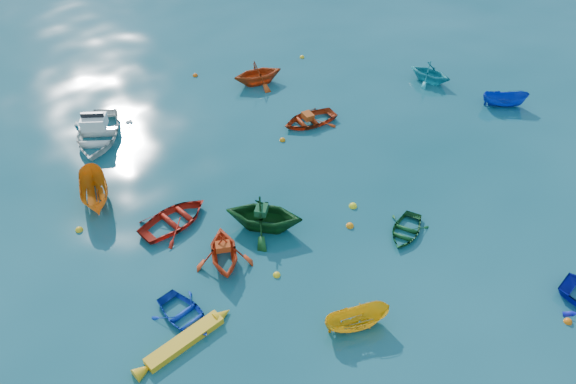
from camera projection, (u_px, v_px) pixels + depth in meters
ground at (362, 263)px, 22.84m from camera, size 160.00×160.00×0.00m
dinghy_blue_sw at (185, 318)px, 20.76m from camera, size 2.16×2.80×0.54m
dinghy_orange_w at (225, 262)px, 22.87m from camera, size 3.35×3.52×1.45m
sampan_yellow_mid at (356, 326)px, 20.50m from camera, size 2.62×1.78×0.95m
dinghy_green_e at (405, 233)px, 24.15m from camera, size 2.90×2.59×0.50m
dinghy_cyan_se at (429, 81)px, 34.02m from camera, size 2.79×3.05×1.36m
dinghy_red_nw at (175, 223)px, 24.61m from camera, size 3.57×2.77×0.68m
sampan_orange_n at (98, 201)px, 25.74m from camera, size 2.17×3.52×1.28m
dinghy_green_n at (264, 228)px, 24.40m from camera, size 4.36×4.40×1.75m
dinghy_red_ne at (309, 123)px, 30.59m from camera, size 3.37×2.64×0.64m
sampan_blue_far at (503, 106)px, 31.92m from camera, size 2.52×2.38×0.97m
dinghy_orange_far at (258, 83)px, 33.82m from camera, size 3.50×3.21×1.55m
kayak_yellow at (185, 343)px, 19.95m from camera, size 3.81×0.92×0.38m
motorboat_white at (99, 139)px, 29.43m from camera, size 5.17×5.52×1.53m
tarp_orange_a at (223, 246)px, 22.35m from camera, size 0.73×0.66×0.29m
tarp_green_b at (261, 210)px, 23.74m from camera, size 0.79×0.78×0.31m
tarp_orange_b at (308, 116)px, 30.25m from camera, size 0.58×0.71×0.31m
buoy_ye_a at (353, 206)px, 25.44m from camera, size 0.37×0.37×0.37m
buoy_or_b at (568, 322)px, 20.64m from camera, size 0.31×0.31×0.31m
buoy_ye_b at (79, 230)px, 24.27m from camera, size 0.34×0.34×0.34m
buoy_or_c at (350, 226)px, 24.46m from camera, size 0.35×0.35×0.35m
buoy_ye_c at (277, 275)px, 22.34m from camera, size 0.31×0.31×0.31m
buoy_or_d at (282, 140)px, 29.34m from camera, size 0.32×0.32×0.32m
buoy_or_e at (195, 76)px, 34.52m from camera, size 0.32×0.32×0.32m
buoy_ye_e at (302, 58)px, 36.34m from camera, size 0.30×0.30×0.30m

